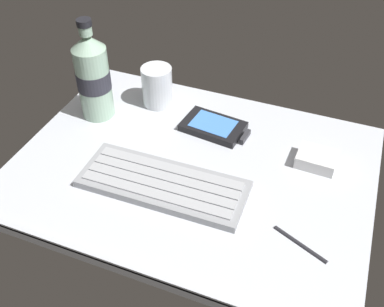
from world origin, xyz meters
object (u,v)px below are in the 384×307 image
at_px(water_bottle, 93,76).
at_px(stylus_pen, 300,243).
at_px(juice_cup, 157,88).
at_px(handheld_device, 216,127).
at_px(keyboard, 163,184).
at_px(charger_block, 317,159).

distance_m(water_bottle, stylus_pen, 0.50).
distance_m(juice_cup, water_bottle, 0.14).
relative_size(handheld_device, water_bottle, 0.64).
bearing_deg(stylus_pen, keyboard, -164.90).
bearing_deg(stylus_pen, charger_block, 116.16).
height_order(handheld_device, juice_cup, juice_cup).
distance_m(water_bottle, charger_block, 0.45).
distance_m(keyboard, stylus_pen, 0.25).
bearing_deg(keyboard, water_bottle, 145.37).
xyz_separation_m(handheld_device, stylus_pen, (0.21, -0.22, -0.00)).
bearing_deg(juice_cup, handheld_device, -16.24).
height_order(keyboard, water_bottle, water_bottle).
relative_size(keyboard, handheld_device, 2.18).
xyz_separation_m(keyboard, handheld_device, (0.03, 0.18, -0.00)).
bearing_deg(charger_block, water_bottle, -178.82).
height_order(keyboard, stylus_pen, keyboard).
bearing_deg(stylus_pen, handheld_device, 157.44).
distance_m(charger_block, stylus_pen, 0.19).
bearing_deg(juice_cup, charger_block, -11.36).
distance_m(handheld_device, stylus_pen, 0.30).
xyz_separation_m(keyboard, juice_cup, (-0.11, 0.23, 0.03)).
bearing_deg(juice_cup, water_bottle, -141.18).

